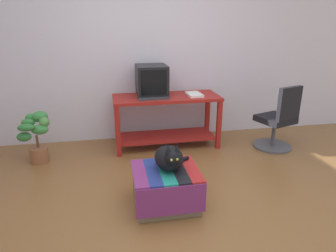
# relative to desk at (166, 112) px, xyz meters

# --- Properties ---
(ground_plane) EXTENTS (14.00, 14.00, 0.00)m
(ground_plane) POSITION_rel_desk_xyz_m (-0.18, -1.60, -0.49)
(ground_plane) COLOR brown
(back_wall) EXTENTS (8.00, 0.10, 2.60)m
(back_wall) POSITION_rel_desk_xyz_m (-0.18, 0.45, 0.81)
(back_wall) COLOR silver
(back_wall) RESTS_ON ground_plane
(desk) EXTENTS (1.44, 0.59, 0.71)m
(desk) POSITION_rel_desk_xyz_m (0.00, 0.00, 0.00)
(desk) COLOR maroon
(desk) RESTS_ON ground_plane
(tv_monitor) EXTENTS (0.41, 0.45, 0.41)m
(tv_monitor) POSITION_rel_desk_xyz_m (-0.18, 0.09, 0.43)
(tv_monitor) COLOR black
(tv_monitor) RESTS_ON desk
(keyboard) EXTENTS (0.41, 0.19, 0.02)m
(keyboard) POSITION_rel_desk_xyz_m (-0.20, -0.13, 0.24)
(keyboard) COLOR #333338
(keyboard) RESTS_ON desk
(book) EXTENTS (0.20, 0.30, 0.03)m
(book) POSITION_rel_desk_xyz_m (0.38, -0.04, 0.24)
(book) COLOR white
(book) RESTS_ON desk
(ottoman_with_blanket) EXTENTS (0.61, 0.57, 0.36)m
(ottoman_with_blanket) POSITION_rel_desk_xyz_m (-0.27, -1.45, -0.30)
(ottoman_with_blanket) COLOR #7A664C
(ottoman_with_blanket) RESTS_ON ground_plane
(cat) EXTENTS (0.38, 0.38, 0.29)m
(cat) POSITION_rel_desk_xyz_m (-0.24, -1.44, -0.00)
(cat) COLOR black
(cat) RESTS_ON ottoman_with_blanket
(potted_plant) EXTENTS (0.38, 0.33, 0.64)m
(potted_plant) POSITION_rel_desk_xyz_m (-1.65, -0.25, -0.14)
(potted_plant) COLOR brown
(potted_plant) RESTS_ON ground_plane
(office_chair) EXTENTS (0.53, 0.54, 0.89)m
(office_chair) POSITION_rel_desk_xyz_m (1.46, -0.40, -0.10)
(office_chair) COLOR #4C4C51
(office_chair) RESTS_ON ground_plane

